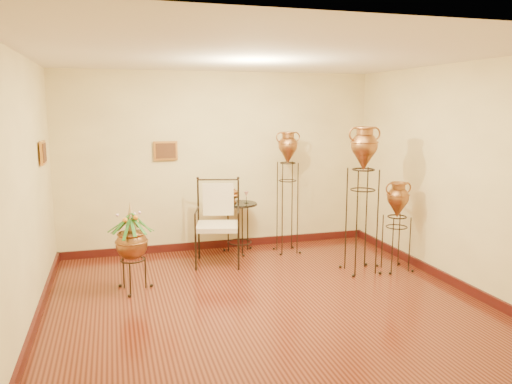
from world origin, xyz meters
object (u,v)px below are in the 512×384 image
object	(u,v)px
armchair	(218,223)
planter_urn	(132,240)
amphora_tall	(287,191)
amphora_mid	(362,199)
side_table	(239,227)

from	to	relation	value
armchair	planter_urn	bearing A→B (deg)	-134.62
amphora_tall	amphora_mid	bearing A→B (deg)	-60.92
amphora_tall	armchair	distance (m)	1.27
amphora_mid	armchair	xyz separation A→B (m)	(-1.83, 0.86, -0.41)
amphora_tall	side_table	xyz separation A→B (m)	(-0.73, 0.18, -0.56)
amphora_mid	armchair	distance (m)	2.07
amphora_tall	armchair	world-z (taller)	amphora_tall
amphora_tall	planter_urn	distance (m)	2.65
armchair	side_table	distance (m)	0.71
armchair	side_table	xyz separation A→B (m)	(0.45, 0.51, -0.20)
amphora_mid	planter_urn	world-z (taller)	amphora_mid
side_table	planter_urn	bearing A→B (deg)	-143.41
planter_urn	armchair	xyz separation A→B (m)	(1.23, 0.74, -0.03)
side_table	amphora_mid	bearing A→B (deg)	-44.58
amphora_mid	planter_urn	distance (m)	3.09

